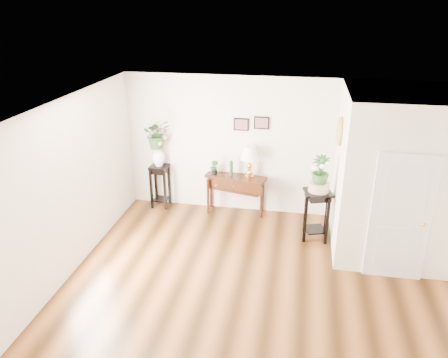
% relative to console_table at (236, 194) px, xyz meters
% --- Properties ---
extents(floor, '(6.00, 5.50, 0.02)m').
position_rel_console_table_xyz_m(floor, '(0.72, -2.57, -0.41)').
color(floor, brown).
rests_on(floor, ground).
extents(ceiling, '(6.00, 5.50, 0.02)m').
position_rel_console_table_xyz_m(ceiling, '(0.72, -2.57, 2.39)').
color(ceiling, white).
rests_on(ceiling, ground).
extents(wall_back, '(6.00, 0.02, 2.80)m').
position_rel_console_table_xyz_m(wall_back, '(0.72, 0.18, 0.99)').
color(wall_back, silver).
rests_on(wall_back, ground).
extents(wall_front, '(6.00, 0.02, 2.80)m').
position_rel_console_table_xyz_m(wall_front, '(0.72, -5.32, 0.99)').
color(wall_front, silver).
rests_on(wall_front, ground).
extents(wall_left, '(0.02, 5.50, 2.80)m').
position_rel_console_table_xyz_m(wall_left, '(-2.28, -2.57, 0.99)').
color(wall_left, silver).
rests_on(wall_left, ground).
extents(partition, '(1.80, 1.95, 2.80)m').
position_rel_console_table_xyz_m(partition, '(2.82, -0.79, 0.99)').
color(partition, silver).
rests_on(partition, floor).
extents(door, '(0.90, 0.05, 2.10)m').
position_rel_console_table_xyz_m(door, '(2.82, -1.79, 0.64)').
color(door, silver).
rests_on(door, floor).
extents(art_print_left, '(0.30, 0.02, 0.25)m').
position_rel_console_table_xyz_m(art_print_left, '(0.07, 0.16, 1.44)').
color(art_print_left, black).
rests_on(art_print_left, wall_back).
extents(art_print_right, '(0.30, 0.02, 0.25)m').
position_rel_console_table_xyz_m(art_print_right, '(0.47, 0.16, 1.49)').
color(art_print_right, black).
rests_on(art_print_right, wall_back).
extents(wall_ornament, '(0.07, 0.51, 0.51)m').
position_rel_console_table_xyz_m(wall_ornament, '(1.88, -0.67, 1.64)').
color(wall_ornament, tan).
rests_on(wall_ornament, partition).
extents(console_table, '(1.28, 0.67, 0.81)m').
position_rel_console_table_xyz_m(console_table, '(0.00, 0.00, 0.00)').
color(console_table, black).
rests_on(console_table, floor).
extents(table_lamp, '(0.39, 0.39, 0.66)m').
position_rel_console_table_xyz_m(table_lamp, '(0.28, 0.00, 0.76)').
color(table_lamp, gold).
rests_on(table_lamp, console_table).
extents(green_vase, '(0.08, 0.08, 0.32)m').
position_rel_console_table_xyz_m(green_vase, '(-0.09, 0.00, 0.58)').
color(green_vase, '#143D1F').
rests_on(green_vase, console_table).
extents(potted_plant, '(0.21, 0.19, 0.31)m').
position_rel_console_table_xyz_m(potted_plant, '(-0.44, 0.00, 0.56)').
color(potted_plant, '#255021').
rests_on(potted_plant, console_table).
extents(plant_stand_a, '(0.38, 0.38, 0.92)m').
position_rel_console_table_xyz_m(plant_stand_a, '(-1.62, 0.00, 0.05)').
color(plant_stand_a, black).
rests_on(plant_stand_a, floor).
extents(porcelain_vase, '(0.26, 0.26, 0.44)m').
position_rel_console_table_xyz_m(porcelain_vase, '(-1.62, 0.00, 0.74)').
color(porcelain_vase, white).
rests_on(porcelain_vase, plant_stand_a).
extents(lily_arrangement, '(0.69, 0.65, 0.60)m').
position_rel_console_table_xyz_m(lily_arrangement, '(-1.62, 0.00, 1.22)').
color(lily_arrangement, '#255021').
rests_on(lily_arrangement, porcelain_vase).
extents(plant_stand_b, '(0.57, 0.57, 0.95)m').
position_rel_console_table_xyz_m(plant_stand_b, '(1.62, -0.76, 0.07)').
color(plant_stand_b, black).
rests_on(plant_stand_b, floor).
extents(ceramic_bowl, '(0.46, 0.46, 0.16)m').
position_rel_console_table_xyz_m(ceramic_bowl, '(1.62, -0.76, 0.62)').
color(ceramic_bowl, beige).
rests_on(ceramic_bowl, plant_stand_b).
extents(narcissus, '(0.33, 0.33, 0.55)m').
position_rel_console_table_xyz_m(narcissus, '(1.62, -0.76, 0.94)').
color(narcissus, '#255021').
rests_on(narcissus, ceramic_bowl).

